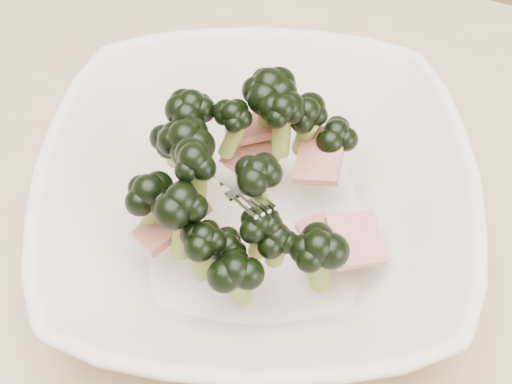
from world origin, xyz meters
The scene contains 2 objects.
dining_table centered at (0.00, 0.00, 0.65)m, with size 1.20×0.80×0.75m.
broccoli_dish centered at (0.06, 0.05, 0.79)m, with size 0.39×0.39×0.12m.
Camera 1 is at (0.17, -0.23, 1.19)m, focal length 50.00 mm.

